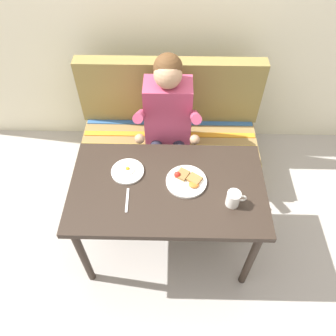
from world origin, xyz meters
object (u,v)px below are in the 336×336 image
(table, at_px, (168,194))
(fork, at_px, (127,200))
(plate_breakfast, at_px, (187,180))
(person, at_px, (168,119))
(plate_eggs, at_px, (128,171))
(couch, at_px, (169,142))
(coffee_mug, at_px, (234,198))

(table, relative_size, fork, 7.06)
(plate_breakfast, bearing_deg, person, 102.90)
(person, distance_m, plate_eggs, 0.54)
(person, bearing_deg, fork, -107.75)
(person, relative_size, fork, 7.13)
(table, xyz_separation_m, fork, (-0.24, -0.11, 0.08))
(table, relative_size, plate_eggs, 5.82)
(table, xyz_separation_m, plate_eggs, (-0.25, 0.10, 0.09))
(fork, bearing_deg, plate_breakfast, 20.81)
(person, height_order, plate_eggs, person)
(table, height_order, couch, couch)
(couch, distance_m, plate_breakfast, 0.85)
(plate_breakfast, distance_m, plate_eggs, 0.38)
(coffee_mug, distance_m, fork, 0.62)
(plate_breakfast, height_order, fork, plate_breakfast)
(table, relative_size, person, 0.99)
(person, bearing_deg, plate_eggs, -116.54)
(couch, relative_size, coffee_mug, 12.20)
(coffee_mug, xyz_separation_m, fork, (-0.62, 0.01, -0.05))
(plate_breakfast, relative_size, coffee_mug, 2.13)
(plate_eggs, bearing_deg, couch, 69.00)
(couch, height_order, plate_eggs, couch)
(couch, relative_size, fork, 8.47)
(plate_eggs, bearing_deg, coffee_mug, -19.45)
(person, xyz_separation_m, plate_breakfast, (0.13, -0.56, 0.00))
(person, relative_size, plate_eggs, 5.88)
(table, bearing_deg, plate_eggs, 157.96)
(person, relative_size, plate_breakfast, 4.83)
(plate_breakfast, bearing_deg, couch, 99.06)
(plate_breakfast, bearing_deg, fork, -157.46)
(couch, distance_m, fork, 0.99)
(table, distance_m, person, 0.60)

